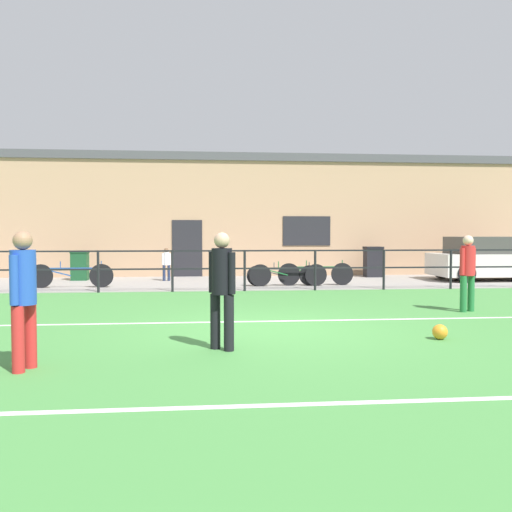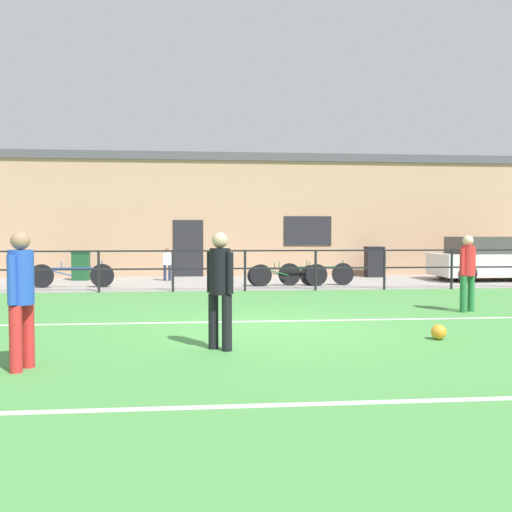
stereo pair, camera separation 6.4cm
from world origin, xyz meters
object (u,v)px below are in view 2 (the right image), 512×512
at_px(bicycle_parked_0, 289,275).
at_px(player_goalkeeper, 220,283).
at_px(soccer_ball_match, 439,332).
at_px(player_winger, 468,268).
at_px(trash_bin_1, 81,265).
at_px(player_striker, 21,291).
at_px(bicycle_parked_1, 72,275).
at_px(trash_bin_0, 374,262).
at_px(spectator_child, 167,262).
at_px(bicycle_parked_2, 284,275).
at_px(parked_car_red, 491,260).
at_px(bicycle_parked_4, 316,274).

bearing_deg(bicycle_parked_0, player_goalkeeper, -104.88).
bearing_deg(soccer_ball_match, bicycle_parked_0, 97.34).
xyz_separation_m(player_winger, trash_bin_1, (-9.60, 8.13, -0.37)).
height_order(player_striker, bicycle_parked_0, player_striker).
xyz_separation_m(bicycle_parked_1, trash_bin_0, (10.03, 2.96, 0.20)).
distance_m(spectator_child, bicycle_parked_1, 3.34).
bearing_deg(bicycle_parked_1, player_striker, -79.58).
xyz_separation_m(bicycle_parked_0, bicycle_parked_2, (-0.13, 0.15, -0.02)).
bearing_deg(player_goalkeeper, parked_car_red, 87.50).
relative_size(player_goalkeeper, player_striker, 0.99).
xyz_separation_m(spectator_child, bicycle_parked_4, (4.65, -2.06, -0.27)).
bearing_deg(parked_car_red, soccer_ball_match, -122.53).
xyz_separation_m(bicycle_parked_0, bicycle_parked_4, (0.87, 0.15, 0.01)).
xyz_separation_m(spectator_child, bicycle_parked_2, (3.65, -2.06, -0.30)).
xyz_separation_m(player_winger, bicycle_parked_4, (-2.01, 5.57, -0.52)).
bearing_deg(bicycle_parked_0, bicycle_parked_4, 9.46).
distance_m(player_winger, trash_bin_1, 12.59).
relative_size(player_winger, bicycle_parked_0, 0.67).
relative_size(player_striker, parked_car_red, 0.42).
bearing_deg(bicycle_parked_0, player_winger, -62.05).
height_order(player_striker, spectator_child, player_striker).
distance_m(parked_car_red, trash_bin_0, 3.91).
xyz_separation_m(player_goalkeeper, parked_car_red, (9.41, 9.94, -0.20)).
relative_size(parked_car_red, bicycle_parked_1, 1.61).
bearing_deg(trash_bin_0, bicycle_parked_2, -141.80).
height_order(soccer_ball_match, bicycle_parked_4, bicycle_parked_4).
relative_size(parked_car_red, bicycle_parked_4, 1.67).
bearing_deg(player_goalkeeper, player_striker, -118.43).
height_order(parked_car_red, bicycle_parked_2, parked_car_red).
bearing_deg(player_goalkeeper, soccer_ball_match, 47.83).
xyz_separation_m(player_goalkeeper, player_winger, (5.16, 3.14, -0.03)).
height_order(player_goalkeeper, bicycle_parked_4, player_goalkeeper).
bearing_deg(parked_car_red, trash_bin_0, 153.63).
relative_size(soccer_ball_match, bicycle_parked_2, 0.10).
relative_size(bicycle_parked_4, trash_bin_0, 2.11).
height_order(bicycle_parked_2, trash_bin_1, trash_bin_1).
relative_size(player_striker, bicycle_parked_4, 0.70).
height_order(bicycle_parked_0, bicycle_parked_1, bicycle_parked_1).
height_order(spectator_child, parked_car_red, parked_car_red).
relative_size(player_goalkeeper, player_winger, 1.04).
height_order(player_striker, bicycle_parked_2, player_striker).
distance_m(parked_car_red, trash_bin_1, 13.92).
distance_m(player_goalkeeper, bicycle_parked_0, 8.88).
distance_m(player_winger, bicycle_parked_4, 5.94).
relative_size(spectator_child, bicycle_parked_0, 0.47).
bearing_deg(soccer_ball_match, bicycle_parked_4, 91.23).
bearing_deg(player_winger, trash_bin_1, 115.70).
bearing_deg(player_winger, bicycle_parked_4, 85.77).
xyz_separation_m(player_striker, bicycle_parked_4, (5.51, 9.60, -0.56)).
xyz_separation_m(player_striker, bicycle_parked_1, (-1.77, 9.60, -0.55)).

